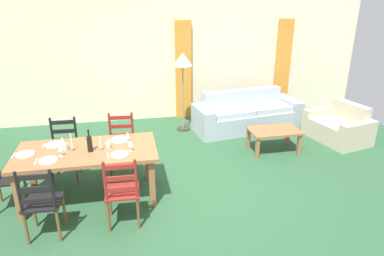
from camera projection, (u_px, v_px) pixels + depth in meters
The scene contains 33 objects.
ground_plane at pixel (184, 188), 5.28m from camera, with size 9.60×9.60×0.02m, color #2B5635.
wall_far at pixel (158, 60), 7.79m from camera, with size 9.60×0.16×2.70m, color beige.
curtain_panel_left at pixel (183, 71), 7.86m from camera, with size 0.35×0.08×2.20m, color orange.
curtain_panel_right at pixel (283, 67), 8.30m from camera, with size 0.35×0.08×2.20m, color orange.
dining_table at pixel (87, 156), 4.80m from camera, with size 1.90×0.96×0.75m.
dining_chair_near_left at pixel (41, 203), 4.06m from camera, with size 0.44×0.42×0.96m.
dining_chair_near_right at pixel (122, 192), 4.28m from camera, with size 0.43×0.41×0.96m.
dining_chair_far_left at pixel (65, 149), 5.44m from camera, with size 0.44×0.42×0.96m.
dining_chair_far_right at pixel (122, 143), 5.64m from camera, with size 0.45×0.43×0.96m.
dining_chair_head_west at pixel (1, 177), 4.62m from camera, with size 0.42×0.44×0.96m.
dinner_plate_near_left at pixel (48, 160), 4.45m from camera, with size 0.24×0.24×0.02m, color white.
fork_near_left at pixel (36, 162), 4.43m from camera, with size 0.02×0.17×0.01m, color silver.
dinner_plate_near_right at pixel (120, 154), 4.62m from camera, with size 0.24×0.24×0.02m, color white.
fork_near_right at pixel (108, 156), 4.59m from camera, with size 0.02×0.17×0.01m, color silver.
dinner_plate_far_left at pixel (55, 145), 4.91m from camera, with size 0.24×0.24×0.02m, color white.
fork_far_left at pixel (43, 146), 4.88m from camera, with size 0.02×0.17×0.01m, color silver.
dinner_plate_far_right at pixel (119, 140), 5.07m from camera, with size 0.24×0.24×0.02m, color white.
fork_far_right at pixel (109, 141), 5.05m from camera, with size 0.02×0.17×0.01m, color silver.
dinner_plate_head_west at pixel (25, 154), 4.62m from camera, with size 0.24×0.24×0.02m, color white.
fork_head_west at pixel (13, 156), 4.59m from camera, with size 0.02×0.17×0.01m, color silver.
wine_bottle at pixel (90, 143), 4.68m from camera, with size 0.07×0.07×0.32m.
wine_glass_near_left at pixel (60, 148), 4.55m from camera, with size 0.06×0.06×0.16m.
wine_glass_near_right at pixel (131, 144), 4.70m from camera, with size 0.06×0.06×0.16m.
wine_glass_far_left at pixel (62, 140), 4.79m from camera, with size 0.06×0.06×0.16m.
wine_glass_far_right at pixel (128, 135), 4.97m from camera, with size 0.06×0.06×0.16m.
coffee_cup_primary at pixel (108, 145), 4.81m from camera, with size 0.07×0.07×0.09m, color beige.
coffee_cup_secondary at pixel (65, 147), 4.75m from camera, with size 0.07×0.07×0.09m, color beige.
candle_tall at pixel (72, 146), 4.73m from camera, with size 0.05×0.05×0.24m.
candle_short at pixel (101, 146), 4.75m from camera, with size 0.05×0.05×0.19m.
couch at pixel (246, 115), 7.49m from camera, with size 2.37×1.11×0.80m.
coffee_table at pixel (274, 133), 6.37m from camera, with size 0.90×0.56×0.42m.
armchair_upholstered at pixel (340, 127), 6.93m from camera, with size 1.03×1.31×0.72m.
standing_lamp at pixel (183, 64), 7.00m from camera, with size 0.40×0.40×1.64m.
Camera 1 is at (-0.79, -4.51, 2.77)m, focal length 32.59 mm.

